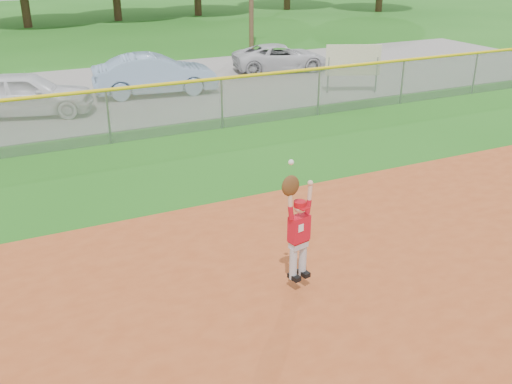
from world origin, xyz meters
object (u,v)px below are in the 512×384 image
sponsor_sign (353,62)px  ballplayer (298,228)px  car_blue (155,74)px  car_white_b (280,58)px  car_white_a (26,94)px

sponsor_sign → ballplayer: bearing=-128.3°
car_blue → sponsor_sign: bearing=-106.8°
car_blue → ballplayer: bearing=179.6°
ballplayer → car_white_b: bearing=62.7°
car_white_a → ballplayer: ballplayer is taller
car_white_b → sponsor_sign: bearing=-163.8°
sponsor_sign → ballplayer: ballplayer is taller
car_blue → sponsor_sign: sponsor_sign is taller
car_white_a → ballplayer: size_ratio=2.05×
car_white_a → car_white_b: bearing=-59.5°
car_blue → car_white_b: size_ratio=1.07×
ballplayer → sponsor_sign: bearing=51.7°
car_blue → ballplayer: ballplayer is taller
car_blue → car_white_a: bearing=109.0°
car_white_a → car_white_b: car_white_a is taller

